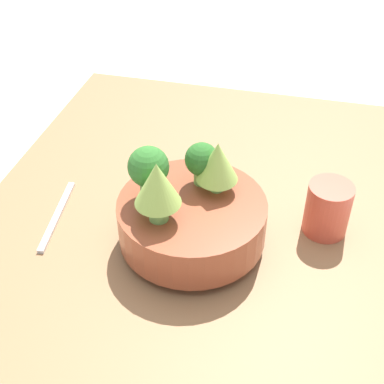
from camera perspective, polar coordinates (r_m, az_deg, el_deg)
name	(u,v)px	position (r m, az deg, el deg)	size (l,w,h in m)	color
ground_plane	(182,249)	(0.86, -1.06, -6.05)	(6.00, 6.00, 0.00)	silver
table	(182,239)	(0.84, -1.08, -5.04)	(0.93, 0.67, 0.04)	olive
bowl	(192,220)	(0.78, 0.00, -3.05)	(0.22, 0.22, 0.08)	brown
romanesco_piece_near	(157,186)	(0.70, -3.73, 0.67)	(0.06, 0.06, 0.09)	#6BA34C
broccoli_floret_front	(149,169)	(0.74, -4.66, 2.46)	(0.06, 0.06, 0.08)	#6BA34C
broccoli_floret_left	(202,161)	(0.77, 1.04, 3.34)	(0.05, 0.05, 0.07)	#7AB256
romanesco_piece_far	(217,162)	(0.75, 2.74, 3.19)	(0.06, 0.06, 0.08)	#7AB256
cup	(328,209)	(0.83, 14.27, -1.74)	(0.07, 0.07, 0.08)	#C64C38
fork	(57,215)	(0.87, -14.18, -2.44)	(0.16, 0.03, 0.01)	silver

